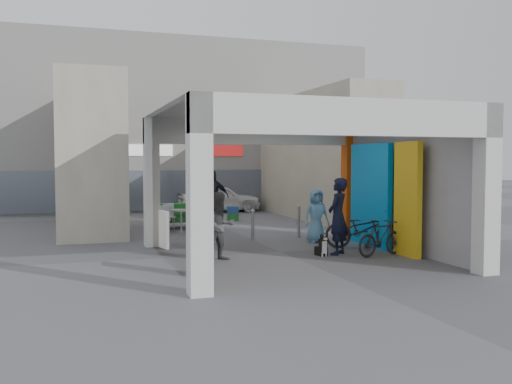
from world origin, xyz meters
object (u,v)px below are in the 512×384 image
object	(u,v)px
man_with_dog	(338,216)
bicycle_rear	(381,238)
bicycle_front	(363,229)
man_back_turned	(220,226)
man_elderly	(316,216)
border_collie	(322,247)
man_crates	(213,197)
produce_stand	(174,218)
cafe_set	(176,221)
white_van	(219,198)

from	to	relation	value
man_with_dog	bicycle_rear	world-z (taller)	man_with_dog
man_with_dog	bicycle_front	distance (m)	1.33
man_back_turned	man_elderly	bearing A→B (deg)	17.06
border_collie	bicycle_rear	bearing A→B (deg)	-31.58
bicycle_front	bicycle_rear	bearing A→B (deg)	-162.41
man_crates	man_with_dog	bearing A→B (deg)	117.98
man_crates	bicycle_rear	bearing A→B (deg)	123.33
bicycle_rear	man_with_dog	bearing A→B (deg)	44.46
produce_stand	bicycle_rear	xyz separation A→B (m)	(3.80, -7.36, 0.12)
produce_stand	man_elderly	size ratio (longest dim) A/B	0.84
cafe_set	border_collie	bearing A→B (deg)	-67.57
produce_stand	man_elderly	world-z (taller)	man_elderly
man_crates	white_van	bearing A→B (deg)	-87.72
man_back_turned	bicycle_front	bearing A→B (deg)	-6.26
man_elderly	bicycle_rear	world-z (taller)	man_elderly
produce_stand	man_crates	bearing A→B (deg)	39.57
white_van	man_back_turned	bearing A→B (deg)	164.27
produce_stand	man_elderly	bearing A→B (deg)	-51.15
cafe_set	border_collie	distance (m)	6.60
man_elderly	man_crates	size ratio (longest dim) A/B	0.77
man_back_turned	man_elderly	distance (m)	3.92
man_back_turned	white_van	distance (m)	12.63
produce_stand	man_back_turned	distance (m)	6.75
border_collie	bicycle_rear	distance (m)	1.45
cafe_set	white_van	bearing A→B (deg)	63.86
border_collie	man_back_turned	size ratio (longest dim) A/B	0.36
border_collie	man_back_turned	bearing A→B (deg)	163.02
man_crates	bicycle_front	size ratio (longest dim) A/B	0.98
produce_stand	white_van	world-z (taller)	white_van
man_with_dog	man_back_turned	xyz separation A→B (m)	(-2.99, 0.10, -0.15)
man_with_dog	bicycle_rear	bearing A→B (deg)	106.60
produce_stand	man_elderly	distance (m)	5.74
cafe_set	bicycle_rear	distance (m)	7.62
produce_stand	cafe_set	bearing A→B (deg)	-91.42
bicycle_front	white_van	size ratio (longest dim) A/B	0.54
cafe_set	bicycle_rear	bearing A→B (deg)	-59.37
man_back_turned	produce_stand	bearing A→B (deg)	75.12
man_crates	produce_stand	bearing A→B (deg)	54.86
cafe_set	border_collie	xyz separation A→B (m)	(2.52, -6.10, -0.08)
border_collie	bicycle_rear	world-z (taller)	bicycle_rear
man_back_turned	white_van	size ratio (longest dim) A/B	0.43
border_collie	white_van	distance (m)	12.43
man_elderly	man_crates	bearing A→B (deg)	104.38
bicycle_front	bicycle_rear	xyz separation A→B (m)	(-0.17, -1.18, -0.08)
man_with_dog	bicycle_front	size ratio (longest dim) A/B	0.95
cafe_set	man_elderly	bearing A→B (deg)	-49.45
cafe_set	bicycle_front	bearing A→B (deg)	-52.98
man_back_turned	man_with_dog	bearing A→B (deg)	-15.93
cafe_set	produce_stand	size ratio (longest dim) A/B	1.13
man_with_dog	bicycle_rear	distance (m)	1.17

